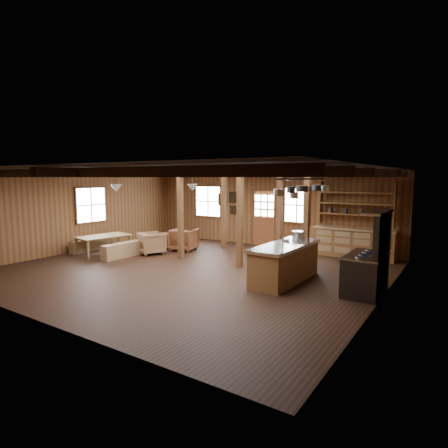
{
  "coord_description": "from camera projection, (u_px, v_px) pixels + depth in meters",
  "views": [
    {
      "loc": [
        6.44,
        -8.09,
        2.59
      ],
      "look_at": [
        0.74,
        0.57,
        1.29
      ],
      "focal_mm": 30.0,
      "sensor_mm": 36.0,
      "label": 1
    }
  ],
  "objects": [
    {
      "name": "room",
      "position": [
        190.0,
        220.0,
        10.36
      ],
      "size": [
        10.04,
        9.04,
        2.84
      ],
      "color": "black",
      "rests_on": "ground"
    },
    {
      "name": "ceiling_joists",
      "position": [
        194.0,
        174.0,
        10.35
      ],
      "size": [
        9.8,
        8.82,
        0.18
      ],
      "color": "black",
      "rests_on": "ceiling"
    },
    {
      "name": "timber_posts",
      "position": [
        244.0,
        215.0,
        11.8
      ],
      "size": [
        3.95,
        2.35,
        2.8
      ],
      "color": "#4F2D16",
      "rests_on": "floor"
    },
    {
      "name": "back_door",
      "position": [
        264.0,
        223.0,
        14.12
      ],
      "size": [
        1.02,
        0.08,
        2.15
      ],
      "color": "brown",
      "rests_on": "floor"
    },
    {
      "name": "window_back_left",
      "position": [
        208.0,
        201.0,
        15.45
      ],
      "size": [
        1.32,
        0.06,
        1.32
      ],
      "color": "white",
      "rests_on": "wall_back"
    },
    {
      "name": "window_back_right",
      "position": [
        297.0,
        205.0,
        13.33
      ],
      "size": [
        1.02,
        0.06,
        1.32
      ],
      "color": "white",
      "rests_on": "wall_back"
    },
    {
      "name": "window_left",
      "position": [
        91.0,
        205.0,
        13.46
      ],
      "size": [
        0.14,
        1.24,
        1.32
      ],
      "color": "white",
      "rests_on": "wall_back"
    },
    {
      "name": "notice_boards",
      "position": [
        231.0,
        201.0,
        14.84
      ],
      "size": [
        1.08,
        0.03,
        0.9
      ],
      "color": "silver",
      "rests_on": "wall_back"
    },
    {
      "name": "back_counter",
      "position": [
        354.0,
        239.0,
        12.09
      ],
      "size": [
        2.55,
        0.6,
        2.45
      ],
      "color": "brown",
      "rests_on": "floor"
    },
    {
      "name": "pendant_lamps",
      "position": [
        155.0,
        188.0,
        12.32
      ],
      "size": [
        1.86,
        2.36,
        0.66
      ],
      "color": "#2E2E31",
      "rests_on": "ceiling"
    },
    {
      "name": "pot_rack",
      "position": [
        306.0,
        189.0,
        8.9
      ],
      "size": [
        0.4,
        3.0,
        0.45
      ],
      "color": "#2E2E31",
      "rests_on": "ceiling"
    },
    {
      "name": "kitchen_island",
      "position": [
        285.0,
        262.0,
        9.33
      ],
      "size": [
        0.92,
        2.52,
        1.2
      ],
      "rotation": [
        0.0,
        0.0,
        -0.02
      ],
      "color": "brown",
      "rests_on": "floor"
    },
    {
      "name": "step_stool",
      "position": [
        262.0,
        259.0,
        10.87
      ],
      "size": [
        0.55,
        0.43,
        0.45
      ],
      "primitive_type": "cube",
      "rotation": [
        0.0,
        0.0,
        -0.14
      ],
      "color": "olive",
      "rests_on": "floor"
    },
    {
      "name": "commercial_range",
      "position": [
        368.0,
        267.0,
        8.31
      ],
      "size": [
        0.79,
        1.51,
        1.87
      ],
      "color": "#2E2E31",
      "rests_on": "floor"
    },
    {
      "name": "dining_table",
      "position": [
        105.0,
        245.0,
        12.78
      ],
      "size": [
        1.24,
        1.87,
        0.61
      ],
      "primitive_type": "imported",
      "rotation": [
        0.0,
        0.0,
        1.4
      ],
      "color": "olive",
      "rests_on": "floor"
    },
    {
      "name": "bench_wall",
      "position": [
        91.0,
        245.0,
        13.2
      ],
      "size": [
        0.29,
        1.54,
        0.42
      ],
      "primitive_type": "cube",
      "color": "olive",
      "rests_on": "floor"
    },
    {
      "name": "bench_aisle",
      "position": [
        125.0,
        250.0,
        12.24
      ],
      "size": [
        0.32,
        1.73,
        0.47
      ],
      "primitive_type": "cube",
      "color": "olive",
      "rests_on": "floor"
    },
    {
      "name": "armchair_a",
      "position": [
        161.0,
        240.0,
        13.63
      ],
      "size": [
        0.95,
        0.95,
        0.62
      ],
      "primitive_type": "imported",
      "rotation": [
        0.0,
        0.0,
        3.84
      ],
      "color": "brown",
      "rests_on": "floor"
    },
    {
      "name": "armchair_b",
      "position": [
        184.0,
        240.0,
        13.27
      ],
      "size": [
        1.01,
        1.03,
        0.78
      ],
      "primitive_type": "imported",
      "rotation": [
        0.0,
        0.0,
        3.39
      ],
      "color": "brown",
      "rests_on": "floor"
    },
    {
      "name": "armchair_c",
      "position": [
        152.0,
        243.0,
        12.68
      ],
      "size": [
        1.06,
        1.07,
        0.73
      ],
      "primitive_type": "imported",
      "rotation": [
        0.0,
        0.0,
        2.68
      ],
      "color": "brown",
      "rests_on": "floor"
    },
    {
      "name": "counter_pot",
      "position": [
        298.0,
        235.0,
        10.13
      ],
      "size": [
        0.33,
        0.33,
        0.2
      ],
      "primitive_type": "cylinder",
      "color": "silver",
      "rests_on": "kitchen_island"
    },
    {
      "name": "bowl",
      "position": [
        286.0,
        240.0,
        9.73
      ],
      "size": [
        0.27,
        0.27,
        0.06
      ],
      "primitive_type": "imported",
      "rotation": [
        0.0,
        0.0,
        0.17
      ],
      "color": "silver",
      "rests_on": "kitchen_island"
    }
  ]
}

